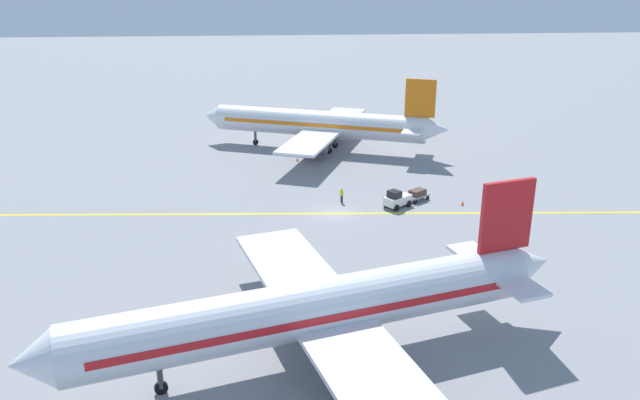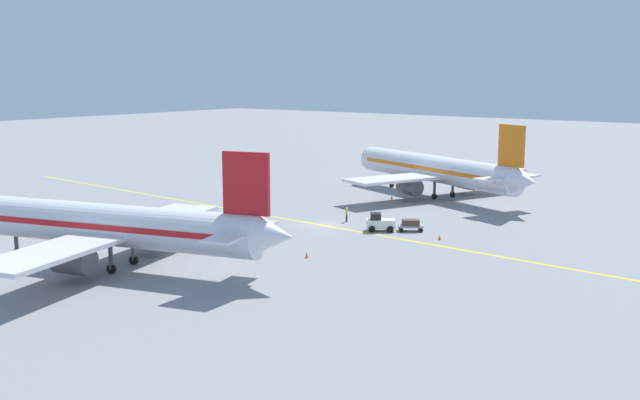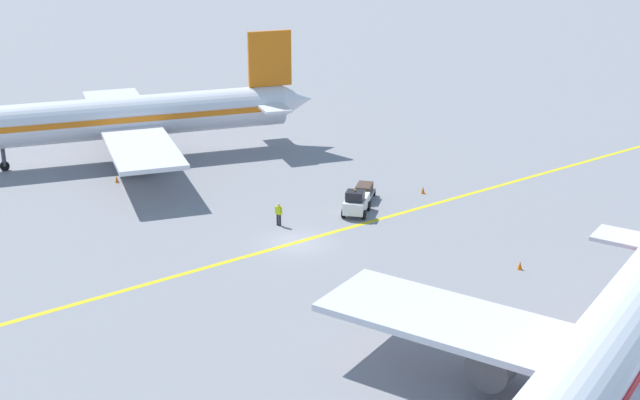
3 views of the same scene
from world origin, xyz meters
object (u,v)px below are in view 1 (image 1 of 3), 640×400
Objects in this scene: airplane_at_gate at (319,309)px; airplane_adjacent_stand at (322,124)px; traffic_cone_by_wingtip at (297,159)px; baggage_tug_white at (397,199)px; traffic_cone_near_nose at (442,261)px; traffic_cone_mid_apron at (463,203)px; ground_crew_worker at (342,195)px; baggage_cart_trailing at (417,194)px.

airplane_at_gate and airplane_adjacent_stand have the same top height.
airplane_at_gate is 1.02× the size of airplane_adjacent_stand.
baggage_tug_white is at bearing -151.94° from traffic_cone_by_wingtip.
baggage_tug_white reaches higher than traffic_cone_near_nose.
traffic_cone_mid_apron and traffic_cone_by_wingtip have the same top height.
baggage_tug_white is (27.11, -10.65, -2.81)m from airplane_at_gate.
airplane_at_gate is at bearing 146.61° from traffic_cone_mid_apron.
baggage_tug_white is at bearing 4.31° from traffic_cone_near_nose.
traffic_cone_by_wingtip is at bearing 28.06° from baggage_tug_white.
baggage_tug_white is at bearing -165.79° from airplane_adjacent_stand.
ground_crew_worker is 3.05× the size of traffic_cone_mid_apron.
airplane_at_gate reaches higher than traffic_cone_mid_apron.
traffic_cone_near_nose is at bearing 156.36° from traffic_cone_mid_apron.
traffic_cone_near_nose and traffic_cone_by_wingtip have the same top height.
airplane_adjacent_stand is 20.31× the size of ground_crew_worker.
traffic_cone_mid_apron is (-23.65, -13.17, -3.43)m from airplane_adjacent_stand.
airplane_at_gate reaches higher than baggage_tug_white.
traffic_cone_by_wingtip is (-5.41, 3.72, -3.43)m from airplane_adjacent_stand.
ground_crew_worker is at bearing -166.18° from traffic_cone_by_wingtip.
traffic_cone_mid_apron is at bearing -90.36° from baggage_tug_white.
airplane_adjacent_stand is at bearing 10.59° from traffic_cone_near_nose.
ground_crew_worker is at bearing 89.81° from baggage_cart_trailing.
airplane_adjacent_stand reaches higher than traffic_cone_mid_apron.
baggage_tug_white reaches higher than traffic_cone_by_wingtip.
baggage_tug_white is (-23.61, -5.98, -2.81)m from airplane_adjacent_stand.
traffic_cone_near_nose is at bearing -157.09° from ground_crew_worker.
baggage_cart_trailing is at bearing -158.24° from airplane_adjacent_stand.
traffic_cone_by_wingtip is at bearing 13.82° from ground_crew_worker.
ground_crew_worker reaches higher than baggage_cart_trailing.
airplane_at_gate is 29.26m from baggage_tug_white.
traffic_cone_near_nose is at bearing -41.87° from airplane_at_gate.
baggage_tug_white is at bearing 125.95° from baggage_cart_trailing.
airplane_at_gate reaches higher than traffic_cone_by_wingtip.
traffic_cone_mid_apron is (-0.04, -7.19, -0.63)m from baggage_tug_white.
airplane_at_gate is 17.87m from traffic_cone_near_nose.
traffic_cone_by_wingtip is (32.25, 10.76, 0.00)m from traffic_cone_near_nose.
baggage_cart_trailing is at bearing -54.05° from baggage_tug_white.
baggage_cart_trailing is 8.38m from ground_crew_worker.
traffic_cone_by_wingtip is at bearing 42.79° from traffic_cone_mid_apron.
baggage_tug_white is 6.02× the size of traffic_cone_by_wingtip.
ground_crew_worker is 3.05× the size of traffic_cone_by_wingtip.
airplane_at_gate is at bearing 158.56° from baggage_tug_white.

